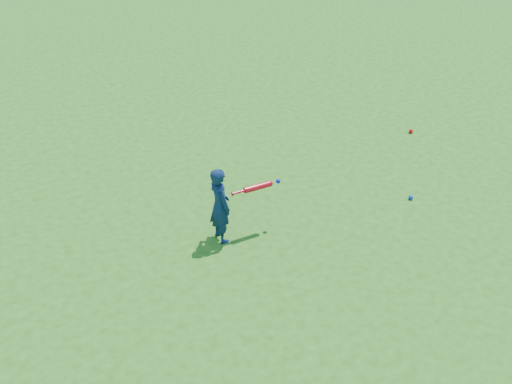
% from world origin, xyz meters
% --- Properties ---
extents(ground, '(80.00, 80.00, 0.00)m').
position_xyz_m(ground, '(0.00, 0.00, 0.00)').
color(ground, '#256D1A').
rests_on(ground, ground).
extents(child, '(0.26, 0.38, 1.01)m').
position_xyz_m(child, '(-0.74, -0.20, 0.51)').
color(child, '#0F2146').
rests_on(child, ground).
extents(ground_ball_red, '(0.07, 0.07, 0.07)m').
position_xyz_m(ground_ball_red, '(3.45, 0.94, 0.04)').
color(ground_ball_red, red).
rests_on(ground_ball_red, ground).
extents(ground_ball_blue, '(0.06, 0.06, 0.06)m').
position_xyz_m(ground_ball_blue, '(1.99, -0.66, 0.03)').
color(ground_ball_blue, '#0D30DF').
rests_on(ground_ball_blue, ground).
extents(bat_swing, '(0.68, 0.08, 0.08)m').
position_xyz_m(bat_swing, '(-0.22, -0.25, 0.65)').
color(bat_swing, red).
rests_on(bat_swing, ground).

